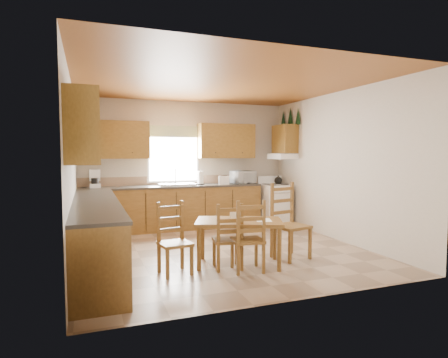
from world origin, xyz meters
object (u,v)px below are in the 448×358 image
object	(u,v)px
dining_table	(239,242)
chair_near_left	(247,235)
chair_near_right	(228,236)
chair_far_left	(175,239)
microwave	(243,177)
chair_far_right	(291,221)
stove	(275,205)

from	to	relation	value
dining_table	chair_near_left	xyz separation A→B (m)	(0.01, -0.29, 0.16)
chair_near_right	chair_far_left	bearing A→B (deg)	6.99
chair_near_right	chair_far_left	size ratio (longest dim) A/B	0.97
dining_table	microwave	bearing A→B (deg)	87.59
dining_table	chair_far_right	bearing A→B (deg)	24.13
microwave	chair_near_left	size ratio (longest dim) A/B	0.48
microwave	chair_far_right	bearing A→B (deg)	-112.93
stove	chair_near_right	distance (m)	3.37
dining_table	chair_near_left	world-z (taller)	chair_near_left
chair_near_right	chair_far_right	xyz separation A→B (m)	(1.07, 0.13, 0.11)
microwave	dining_table	world-z (taller)	microwave
chair_near_right	chair_near_left	bearing A→B (deg)	145.53
stove	chair_near_left	distance (m)	3.40
dining_table	chair_near_right	size ratio (longest dim) A/B	1.32
stove	microwave	distance (m)	0.95
chair_far_left	chair_near_right	bearing A→B (deg)	-10.30
stove	chair_near_left	xyz separation A→B (m)	(-1.91, -2.81, 0.05)
microwave	chair_near_right	distance (m)	3.25
chair_near_left	chair_far_left	size ratio (longest dim) A/B	1.04
microwave	chair_near_right	xyz separation A→B (m)	(-1.44, -2.85, -0.60)
stove	chair_far_right	distance (m)	2.71
chair_far_left	chair_near_left	bearing A→B (deg)	-21.65
microwave	chair_far_left	world-z (taller)	microwave
chair_near_left	chair_far_right	xyz separation A→B (m)	(0.86, 0.32, 0.08)
stove	chair_near_left	world-z (taller)	chair_near_left
chair_far_right	chair_near_left	bearing A→B (deg)	-173.44
chair_far_right	stove	bearing A→B (deg)	52.95
stove	microwave	xyz separation A→B (m)	(-0.69, 0.23, 0.62)
microwave	chair_far_right	size ratio (longest dim) A/B	0.41
chair_far_right	microwave	bearing A→B (deg)	68.19
chair_near_left	dining_table	bearing A→B (deg)	-80.60
chair_near_right	chair_far_right	world-z (taller)	chair_far_right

